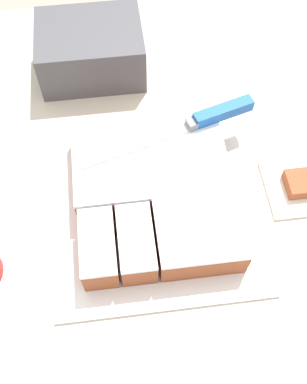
# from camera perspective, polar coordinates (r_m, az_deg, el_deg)

# --- Properties ---
(ground_plane) EXTENTS (8.00, 8.00, 0.00)m
(ground_plane) POSITION_cam_1_polar(r_m,az_deg,el_deg) (1.65, -1.14, -16.81)
(ground_plane) COLOR #9E9384
(countertop) EXTENTS (1.40, 1.10, 0.91)m
(countertop) POSITION_cam_1_polar(r_m,az_deg,el_deg) (1.21, -1.51, -11.78)
(countertop) COLOR beige
(countertop) RESTS_ON ground_plane
(cake_board) EXTENTS (0.35, 0.39, 0.01)m
(cake_board) POSITION_cam_1_polar(r_m,az_deg,el_deg) (0.79, 0.00, -1.25)
(cake_board) COLOR white
(cake_board) RESTS_ON countertop
(cake) EXTENTS (0.26, 0.30, 0.06)m
(cake) POSITION_cam_1_polar(r_m,az_deg,el_deg) (0.76, 0.13, 0.16)
(cake) COLOR #994C2D
(cake) RESTS_ON cake_board
(knife) EXTENTS (0.32, 0.11, 0.02)m
(knife) POSITION_cam_1_polar(r_m,az_deg,el_deg) (0.81, 6.64, 9.27)
(knife) COLOR silver
(knife) RESTS_ON cake
(paper_napkin) EXTENTS (0.12, 0.12, 0.01)m
(paper_napkin) POSITION_cam_1_polar(r_m,az_deg,el_deg) (0.85, 17.95, 0.57)
(paper_napkin) COLOR white
(paper_napkin) RESTS_ON countertop
(brownie) EXTENTS (0.05, 0.05, 0.02)m
(brownie) POSITION_cam_1_polar(r_m,az_deg,el_deg) (0.83, 18.20, 1.06)
(brownie) COLOR #994C2D
(brownie) RESTS_ON paper_napkin
(storage_box) EXTENTS (0.21, 0.16, 0.10)m
(storage_box) POSITION_cam_1_polar(r_m,az_deg,el_deg) (0.97, -7.94, 17.41)
(storage_box) COLOR #47474C
(storage_box) RESTS_ON countertop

